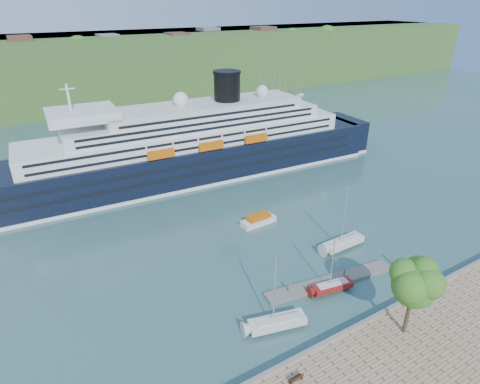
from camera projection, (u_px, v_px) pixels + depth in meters
The scene contains 11 objects.
ground at pixel (354, 332), 48.26m from camera, with size 400.00×400.00×0.00m, color #325A58.
far_hillside at pixel (82, 69), 155.01m from camera, with size 400.00×50.00×24.00m, color #305823.
quay_coping at pixel (357, 326), 47.61m from camera, with size 220.00×0.50×0.30m, color slate.
cruise_ship at pixel (183, 129), 85.21m from camera, with size 101.04×14.71×22.69m, color black, non-canonical shape.
park_bench at pixel (296, 378), 40.60m from camera, with size 1.64×0.67×1.05m, color #412112, non-canonical shape.
promenade_tree at pixel (412, 295), 44.66m from camera, with size 6.56×6.56×10.87m, color #336019, non-canonical shape.
floating_pontoon at pixel (331, 281), 56.63m from camera, with size 20.04×2.45×0.45m, color gray, non-canonical shape.
sailboat_white_near at pixel (279, 296), 46.58m from camera, with size 7.83×2.17×10.11m, color silver, non-canonical shape.
sailboat_red at pixel (335, 266), 53.25m from camera, with size 6.41×1.78×8.28m, color maroon, non-canonical shape.
sailboat_white_far at pixel (346, 220), 62.32m from camera, with size 8.09×2.25×10.45m, color silver, non-canonical shape.
tender_launch at pixel (258, 219), 71.21m from camera, with size 6.58×2.25×1.82m, color #C3570B, non-canonical shape.
Camera 1 is at (-30.49, -23.88, 36.11)m, focal length 30.00 mm.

